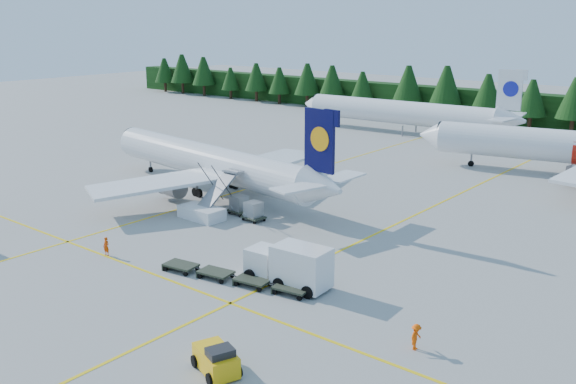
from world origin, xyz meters
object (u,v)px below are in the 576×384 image
Objects in this scene: airstairs at (204,209)px; baggage_tug at (216,359)px; service_truck at (288,265)px; airliner_navy at (204,161)px.

baggage_tug is at bearing -40.12° from airstairs.
service_truck is (16.75, -7.48, 0.67)m from airstairs.
airstairs is (8.03, -7.73, -2.43)m from airliner_navy.
airstairs reaches higher than service_truck.
airstairs is 0.95× the size of service_truck.
airliner_navy is 5.66× the size of service_truck.
airliner_navy reaches higher than service_truck.
airstairs reaches higher than baggage_tug.
airliner_navy is 11.41m from airstairs.
service_truck is (24.78, -15.21, -1.76)m from airliner_navy.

